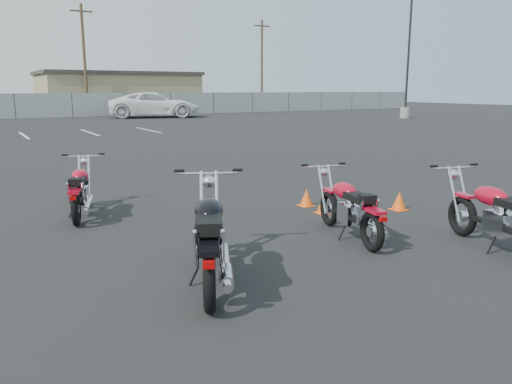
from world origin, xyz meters
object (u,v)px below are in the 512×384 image
motorcycle_second_black (210,238)px  motorcycle_rear_red (499,217)px  white_van (154,97)px  motorcycle_front_red (80,191)px  motorcycle_third_red (350,208)px

motorcycle_second_black → motorcycle_rear_red: bearing=-13.9°
motorcycle_second_black → white_van: (10.44, 31.89, 0.98)m
motorcycle_front_red → motorcycle_second_black: motorcycle_second_black is taller
motorcycle_front_red → motorcycle_third_red: motorcycle_third_red is taller
motorcycle_rear_red → white_van: white_van is taller
motorcycle_third_red → motorcycle_front_red: bearing=133.4°
motorcycle_third_red → motorcycle_rear_red: size_ratio=0.94×
motorcycle_front_red → motorcycle_second_black: bearing=-80.6°
motorcycle_front_red → white_van: size_ratio=0.25×
motorcycle_front_red → motorcycle_rear_red: bearing=-47.1°
motorcycle_rear_red → white_van: (6.64, 32.83, 1.02)m
motorcycle_rear_red → motorcycle_front_red: bearing=132.9°
motorcycle_third_red → motorcycle_rear_red: bearing=-48.2°
motorcycle_second_black → motorcycle_third_red: 2.54m
motorcycle_third_red → white_van: size_ratio=0.25×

